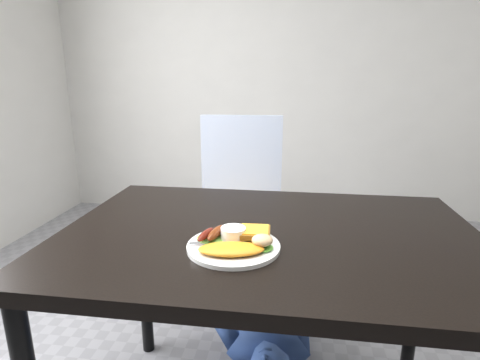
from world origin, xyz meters
TOP-DOWN VIEW (x-y plane):
  - room_back_panel at (0.00, 2.25)m, footprint 4.00×0.04m
  - dining_table at (0.00, 0.00)m, footprint 1.20×0.80m
  - dining_chair at (-0.22, 0.82)m, footprint 0.47×0.47m
  - person at (-0.06, 0.62)m, footprint 0.52×0.38m
  - plate at (-0.08, -0.13)m, footprint 0.24×0.24m
  - lettuce_left at (-0.14, -0.11)m, footprint 0.11×0.11m
  - lettuce_right at (-0.01, -0.15)m, footprint 0.09×0.08m
  - omelette at (-0.08, -0.18)m, footprint 0.17×0.10m
  - sausage_a at (-0.16, -0.13)m, footprint 0.04×0.09m
  - sausage_b at (-0.13, -0.11)m, footprint 0.04×0.10m
  - ramekin at (-0.09, -0.11)m, footprint 0.07×0.07m
  - toast_a at (-0.05, -0.08)m, footprint 0.07×0.07m
  - toast_b at (-0.03, -0.09)m, footprint 0.09×0.09m
  - potato_salad at (-0.01, -0.15)m, footprint 0.06×0.06m
  - fork at (-0.13, -0.13)m, footprint 0.15×0.05m

SIDE VIEW (x-z plane):
  - dining_chair at x=-0.22m, z-range 0.42..0.48m
  - person at x=-0.06m, z-range 0.00..1.35m
  - dining_table at x=0.00m, z-range 0.71..0.75m
  - plate at x=-0.08m, z-range 0.75..0.76m
  - fork at x=-0.13m, z-range 0.76..0.77m
  - lettuce_right at x=-0.01m, z-range 0.76..0.77m
  - lettuce_left at x=-0.14m, z-range 0.76..0.77m
  - toast_a at x=-0.05m, z-range 0.76..0.77m
  - omelette at x=-0.08m, z-range 0.76..0.78m
  - ramekin at x=-0.09m, z-range 0.76..0.80m
  - toast_b at x=-0.03m, z-range 0.77..0.79m
  - sausage_a at x=-0.16m, z-range 0.77..0.79m
  - sausage_b at x=-0.13m, z-range 0.77..0.79m
  - potato_salad at x=-0.01m, z-range 0.77..0.80m
  - room_back_panel at x=0.00m, z-range 0.00..2.70m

